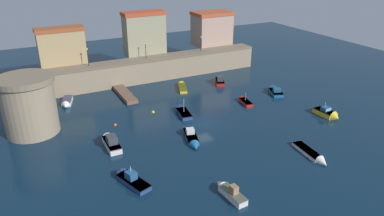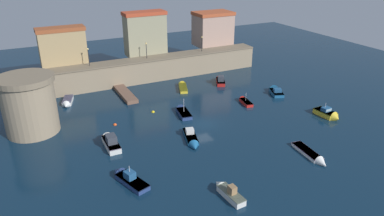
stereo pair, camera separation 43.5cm
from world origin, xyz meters
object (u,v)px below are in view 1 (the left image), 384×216
(quay_lamp_0, at_px, (88,54))
(moored_boat_3, at_px, (314,156))
(moored_boat_6, at_px, (244,101))
(moored_boat_7, at_px, (275,91))
(moored_boat_0, at_px, (328,114))
(moored_boat_10, at_px, (182,86))
(moored_boat_9, at_px, (128,178))
(moored_boat_8, at_px, (67,102))
(fortress_tower, at_px, (29,105))
(moored_boat_2, at_px, (230,192))
(moored_boat_4, at_px, (192,139))
(moored_boat_11, at_px, (110,141))
(quay_lamp_2, at_px, (201,41))
(mooring_buoy_1, at_px, (153,112))
(moored_boat_1, at_px, (182,111))
(mooring_buoy_0, at_px, (115,125))
(moored_boat_5, at_px, (220,80))
(quay_lamp_1, at_px, (146,48))

(quay_lamp_0, distance_m, moored_boat_3, 43.20)
(moored_boat_6, xyz_separation_m, moored_boat_7, (7.75, 1.34, 0.09))
(moored_boat_0, relative_size, moored_boat_10, 0.77)
(moored_boat_10, bearing_deg, moored_boat_9, 163.15)
(moored_boat_9, distance_m, moored_boat_10, 31.03)
(moored_boat_8, relative_size, moored_boat_10, 0.82)
(fortress_tower, xyz_separation_m, moored_boat_2, (17.45, -25.55, -3.82))
(moored_boat_4, height_order, moored_boat_9, moored_boat_9)
(moored_boat_0, height_order, moored_boat_4, moored_boat_0)
(moored_boat_4, bearing_deg, moored_boat_11, -95.84)
(quay_lamp_0, relative_size, moored_boat_6, 0.76)
(moored_boat_2, height_order, moored_boat_9, moored_boat_9)
(fortress_tower, height_order, moored_boat_0, fortress_tower)
(quay_lamp_2, distance_m, mooring_buoy_1, 24.00)
(quay_lamp_0, relative_size, moored_boat_3, 0.52)
(moored_boat_1, xyz_separation_m, moored_boat_3, (9.08, -20.03, -0.08))
(quay_lamp_0, distance_m, moored_boat_2, 40.52)
(quay_lamp_2, height_order, moored_boat_6, quay_lamp_2)
(moored_boat_1, relative_size, moored_boat_4, 0.87)
(moored_boat_11, bearing_deg, moored_boat_8, 10.13)
(mooring_buoy_0, height_order, mooring_buoy_1, same)
(moored_boat_2, relative_size, moored_boat_11, 0.81)
(moored_boat_1, height_order, moored_boat_5, moored_boat_1)
(moored_boat_10, bearing_deg, mooring_buoy_1, 151.76)
(moored_boat_1, bearing_deg, moored_boat_3, -146.28)
(quay_lamp_0, bearing_deg, moored_boat_9, -95.35)
(quay_lamp_1, distance_m, moored_boat_9, 35.62)
(moored_boat_3, height_order, moored_boat_6, moored_boat_6)
(moored_boat_1, bearing_deg, moored_boat_9, 145.38)
(moored_boat_11, bearing_deg, moored_boat_4, -111.27)
(moored_boat_5, bearing_deg, mooring_buoy_1, 139.49)
(moored_boat_6, bearing_deg, quay_lamp_1, 40.05)
(moored_boat_9, xyz_separation_m, mooring_buoy_0, (2.65, 14.81, -0.41))
(moored_boat_4, bearing_deg, moored_boat_2, 7.48)
(moored_boat_2, bearing_deg, moored_boat_9, 45.51)
(quay_lamp_0, relative_size, quay_lamp_2, 1.06)
(quay_lamp_1, bearing_deg, moored_boat_10, -58.69)
(moored_boat_8, bearing_deg, moored_boat_10, 102.41)
(quay_lamp_2, xyz_separation_m, moored_boat_7, (6.31, -17.34, -6.30))
(fortress_tower, height_order, mooring_buoy_1, fortress_tower)
(mooring_buoy_1, bearing_deg, quay_lamp_0, 112.96)
(quay_lamp_0, relative_size, moored_boat_4, 0.53)
(fortress_tower, distance_m, moored_boat_3, 39.52)
(moored_boat_8, distance_m, mooring_buoy_1, 15.47)
(moored_boat_5, bearing_deg, quay_lamp_0, 97.47)
(quay_lamp_0, distance_m, mooring_buoy_1, 18.06)
(quay_lamp_0, bearing_deg, moored_boat_8, -134.08)
(fortress_tower, height_order, moored_boat_11, fortress_tower)
(fortress_tower, bearing_deg, quay_lamp_0, 50.64)
(mooring_buoy_0, xyz_separation_m, mooring_buoy_1, (6.87, 1.81, 0.00))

